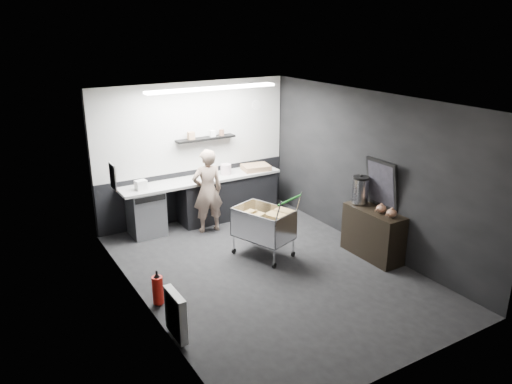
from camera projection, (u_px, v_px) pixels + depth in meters
floor at (269, 271)px, 7.92m from camera, size 5.50×5.50×0.00m
ceiling at (271, 101)px, 7.04m from camera, size 5.50×5.50×0.00m
wall_back at (194, 152)px, 9.70m from camera, size 5.50×0.00×5.50m
wall_front at (410, 264)px, 5.25m from camera, size 5.50×0.00×5.50m
wall_left at (141, 217)px, 6.50m from camera, size 0.00×5.50×5.50m
wall_right at (369, 171)px, 8.45m from camera, size 0.00×5.50×5.50m
kitchen_wall_panel at (193, 127)px, 9.52m from camera, size 3.95×0.02×1.70m
dado_panel at (196, 193)px, 9.96m from camera, size 3.95×0.02×1.00m
floating_shelf at (206, 138)px, 9.61m from camera, size 1.20×0.22×0.04m
wall_clock at (256, 105)px, 10.10m from camera, size 0.20×0.03×0.20m
poster at (113, 177)px, 7.50m from camera, size 0.02×0.30×0.40m
poster_red_band at (113, 172)px, 7.48m from camera, size 0.02×0.22×0.10m
radiator at (176, 315)px, 6.13m from camera, size 0.10×0.50×0.60m
ceiling_strip at (213, 88)px, 8.54m from camera, size 2.40×0.20×0.04m
prep_counter at (209, 199)px, 9.79m from camera, size 3.20×0.61×0.90m
person at (208, 191)px, 9.20m from camera, size 0.62×0.44×1.59m
shopping_cart at (263, 226)px, 8.30m from camera, size 0.93×1.22×1.12m
sideboard at (373, 226)px, 8.29m from camera, size 0.47×1.11×1.66m
fire_extinguisher at (158, 289)px, 6.92m from camera, size 0.15×0.15×0.50m
cardboard_box at (256, 167)px, 10.10m from camera, size 0.59×0.49×0.11m
pink_tub at (226, 169)px, 9.80m from camera, size 0.20×0.20×0.20m
white_container at (141, 185)px, 8.92m from camera, size 0.21×0.18×0.17m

